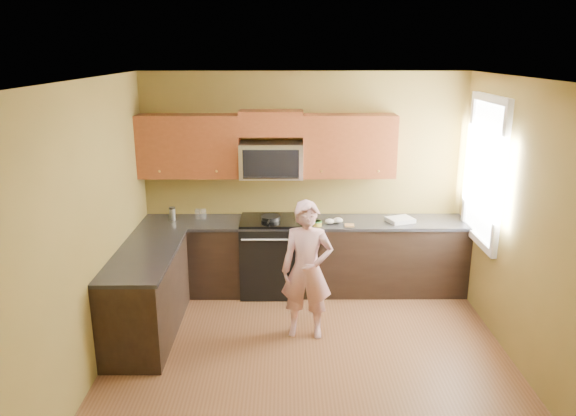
{
  "coord_description": "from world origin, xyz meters",
  "views": [
    {
      "loc": [
        -0.23,
        -4.68,
        2.94
      ],
      "look_at": [
        -0.2,
        1.3,
        1.2
      ],
      "focal_mm": 34.0,
      "sensor_mm": 36.0,
      "label": 1
    }
  ],
  "objects_px": {
    "microwave": "(271,177)",
    "frying_pan": "(271,220)",
    "stove": "(272,255)",
    "woman": "(307,270)",
    "butter_tub": "(317,226)",
    "travel_mug": "(173,220)"
  },
  "relations": [
    {
      "from": "microwave",
      "to": "travel_mug",
      "type": "distance_m",
      "value": 1.33
    },
    {
      "from": "microwave",
      "to": "woman",
      "type": "bearing_deg",
      "value": -72.28
    },
    {
      "from": "microwave",
      "to": "travel_mug",
      "type": "height_order",
      "value": "microwave"
    },
    {
      "from": "travel_mug",
      "to": "frying_pan",
      "type": "bearing_deg",
      "value": -4.18
    },
    {
      "from": "microwave",
      "to": "frying_pan",
      "type": "bearing_deg",
      "value": -93.37
    },
    {
      "from": "frying_pan",
      "to": "butter_tub",
      "type": "xyz_separation_m",
      "value": [
        0.56,
        -0.14,
        -0.03
      ]
    },
    {
      "from": "stove",
      "to": "woman",
      "type": "xyz_separation_m",
      "value": [
        0.39,
        -1.11,
        0.26
      ]
    },
    {
      "from": "microwave",
      "to": "butter_tub",
      "type": "xyz_separation_m",
      "value": [
        0.55,
        -0.3,
        -0.53
      ]
    },
    {
      "from": "frying_pan",
      "to": "butter_tub",
      "type": "distance_m",
      "value": 0.58
    },
    {
      "from": "butter_tub",
      "to": "stove",
      "type": "bearing_deg",
      "value": 162.6
    },
    {
      "from": "butter_tub",
      "to": "woman",
      "type": "bearing_deg",
      "value": -99.66
    },
    {
      "from": "stove",
      "to": "butter_tub",
      "type": "bearing_deg",
      "value": -17.4
    },
    {
      "from": "microwave",
      "to": "frying_pan",
      "type": "xyz_separation_m",
      "value": [
        -0.01,
        -0.16,
        -0.5
      ]
    },
    {
      "from": "frying_pan",
      "to": "butter_tub",
      "type": "bearing_deg",
      "value": -6.75
    },
    {
      "from": "microwave",
      "to": "woman",
      "type": "xyz_separation_m",
      "value": [
        0.39,
        -1.23,
        -0.71
      ]
    },
    {
      "from": "stove",
      "to": "butter_tub",
      "type": "relative_size",
      "value": 8.64
    },
    {
      "from": "frying_pan",
      "to": "butter_tub",
      "type": "height_order",
      "value": "frying_pan"
    },
    {
      "from": "butter_tub",
      "to": "microwave",
      "type": "bearing_deg",
      "value": 151.64
    },
    {
      "from": "stove",
      "to": "woman",
      "type": "relative_size",
      "value": 0.64
    },
    {
      "from": "stove",
      "to": "woman",
      "type": "distance_m",
      "value": 1.2
    },
    {
      "from": "stove",
      "to": "frying_pan",
      "type": "height_order",
      "value": "frying_pan"
    },
    {
      "from": "microwave",
      "to": "butter_tub",
      "type": "height_order",
      "value": "microwave"
    }
  ]
}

